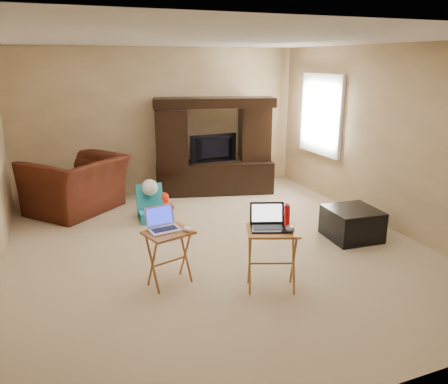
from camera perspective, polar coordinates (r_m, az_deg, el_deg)
name	(u,v)px	position (r m, az deg, el deg)	size (l,w,h in m)	color
floor	(218,248)	(5.57, -0.77, -7.33)	(5.50, 5.50, 0.00)	#C6AB89
ceiling	(217,40)	(5.09, -0.88, 19.29)	(5.50, 5.50, 0.00)	silver
wall_back	(162,122)	(7.79, -8.15, 9.07)	(5.00, 5.00, 0.00)	tan
wall_front	(375,233)	(2.89, 19.10, -5.12)	(5.00, 5.00, 0.00)	tan
wall_right	(386,138)	(6.50, 20.40, 6.65)	(5.50, 5.50, 0.00)	tan
window_pane	(322,114)	(7.67, 12.67, 9.85)	(1.20, 1.20, 0.00)	white
window_frame	(321,115)	(7.66, 12.55, 9.85)	(0.06, 1.14, 1.34)	white
entertainment_center	(215,147)	(7.64, -1.24, 5.96)	(2.05, 0.51, 1.68)	black
television	(216,149)	(7.61, -1.12, 5.65)	(0.85, 0.11, 0.49)	black
recliner	(77,185)	(7.15, -18.70, 0.90)	(1.32, 1.15, 0.86)	#4C1D10
child_rocker	(152,203)	(6.52, -9.39, -1.44)	(0.39, 0.45, 0.53)	teal
plush_toy	(164,203)	(6.75, -7.87, -1.47)	(0.32, 0.27, 0.36)	red
push_toy	(245,180)	(7.94, 2.70, 1.58)	(0.52, 0.37, 0.39)	blue
ottoman	(352,224)	(6.05, 16.36, -3.97)	(0.63, 0.63, 0.41)	black
tray_table_left	(169,258)	(4.65, -7.16, -8.54)	(0.46, 0.37, 0.60)	#AB6329
tray_table_right	(272,260)	(4.54, 6.23, -8.76)	(0.51, 0.41, 0.66)	#AD6B29
laptop_left	(164,220)	(4.51, -7.82, -3.63)	(0.31, 0.26, 0.24)	#B7B6BB
laptop_right	(268,218)	(4.36, 5.83, -3.39)	(0.35, 0.28, 0.24)	black
mouse_left	(188,229)	(4.51, -4.74, -4.84)	(0.08, 0.12, 0.05)	white
mouse_right	(290,229)	(4.36, 8.64, -4.82)	(0.09, 0.13, 0.06)	#44444A
water_bottle	(287,215)	(4.52, 8.18, -2.95)	(0.07, 0.07, 0.20)	red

